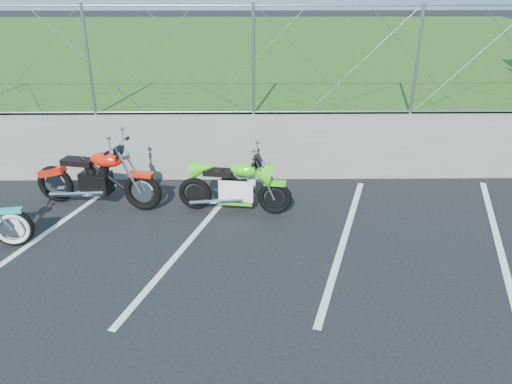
{
  "coord_description": "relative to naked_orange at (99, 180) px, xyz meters",
  "views": [
    {
      "loc": [
        0.94,
        -5.77,
        3.88
      ],
      "look_at": [
        1.02,
        1.3,
        0.67
      ],
      "focal_mm": 35.0,
      "sensor_mm": 36.0,
      "label": 1
    }
  ],
  "objects": [
    {
      "name": "ground",
      "position": [
        1.7,
        -2.22,
        -0.5
      ],
      "size": [
        90.0,
        90.0,
        0.0
      ],
      "primitive_type": "plane",
      "color": "black",
      "rests_on": "ground"
    },
    {
      "name": "retaining_wall",
      "position": [
        1.7,
        1.28,
        0.15
      ],
      "size": [
        30.0,
        0.22,
        1.3
      ],
      "primitive_type": "cube",
      "color": "slate",
      "rests_on": "ground"
    },
    {
      "name": "grass_field",
      "position": [
        1.7,
        11.28,
        0.15
      ],
      "size": [
        30.0,
        20.0,
        1.3
      ],
      "primitive_type": "cube",
      "color": "#224913",
      "rests_on": "ground"
    },
    {
      "name": "chain_link_fence",
      "position": [
        1.7,
        1.28,
        1.8
      ],
      "size": [
        28.0,
        0.03,
        2.0
      ],
      "color": "gray",
      "rests_on": "retaining_wall"
    },
    {
      "name": "parking_lines",
      "position": [
        2.9,
        -1.22,
        -0.5
      ],
      "size": [
        18.29,
        4.31,
        0.01
      ],
      "color": "silver",
      "rests_on": "ground"
    },
    {
      "name": "naked_orange",
      "position": [
        0.0,
        0.0,
        0.0
      ],
      "size": [
        2.32,
        0.8,
        1.17
      ],
      "rotation": [
        0.0,
        0.0,
        -0.22
      ],
      "color": "black",
      "rests_on": "ground"
    },
    {
      "name": "sportbike_green",
      "position": [
        2.39,
        -0.24,
        -0.06
      ],
      "size": [
        1.96,
        0.7,
        1.02
      ],
      "rotation": [
        0.0,
        0.0,
        -0.14
      ],
      "color": "black",
      "rests_on": "ground"
    }
  ]
}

